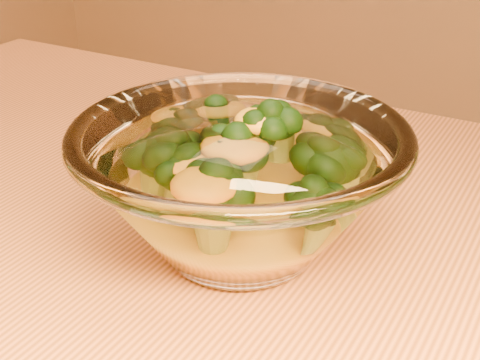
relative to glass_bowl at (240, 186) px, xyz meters
The scene contains 3 objects.
glass_bowl is the anchor object (origin of this frame).
cheese_sauce 0.02m from the glass_bowl, ahead, with size 0.12×0.12×0.03m, color #FFAB15.
broccoli_heap 0.02m from the glass_bowl, 126.35° to the left, with size 0.15×0.15×0.08m.
Camera 1 is at (0.17, -0.29, 1.02)m, focal length 50.00 mm.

